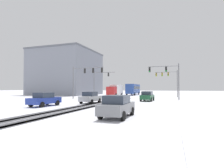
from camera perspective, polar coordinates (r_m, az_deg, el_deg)
wheel_track_left_lane at (r=23.12m, az=-8.59°, el=-6.64°), size 1.10×32.61×0.01m
wheel_track_right_lane at (r=22.27m, az=-4.04°, el=-6.86°), size 0.76×32.61×0.01m
wheel_track_center at (r=22.41m, az=-4.88°, el=-6.82°), size 1.00×32.61×0.01m
wheel_track_oncoming at (r=22.87m, az=-7.38°, el=-6.70°), size 0.99×32.61×0.01m
sidewalk_kerb_right at (r=19.14m, az=26.30°, el=-7.46°), size 4.00×32.61×0.12m
traffic_signal_far_left at (r=44.86m, az=-4.03°, el=1.55°), size 5.78×0.38×6.50m
traffic_signal_near_left at (r=35.23m, az=-8.75°, el=3.02°), size 6.96×0.68×6.50m
traffic_signal_far_right at (r=45.39m, az=17.72°, el=2.02°), size 5.33×0.57×6.50m
traffic_signal_near_right at (r=33.22m, az=17.61°, el=2.98°), size 5.41×0.52×6.50m
car_dark_green_lead at (r=29.99m, az=11.35°, el=-3.86°), size 2.00×4.18×1.62m
car_silver_second at (r=25.51m, az=-7.00°, el=-4.32°), size 1.88×4.12×1.62m
car_blue_third at (r=22.45m, az=-21.02°, el=-4.65°), size 2.00×4.18×1.62m
car_grey_fourth at (r=13.07m, az=1.68°, el=-7.17°), size 1.87×4.12×1.62m
bus_oncoming at (r=56.05m, az=6.88°, el=-1.50°), size 2.83×11.05×3.38m
box_truck_delivery at (r=47.32m, az=1.03°, el=-1.97°), size 2.44×7.45×3.02m
office_building_far_left_block at (r=61.34m, az=-14.33°, el=3.48°), size 18.58×19.11×14.52m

